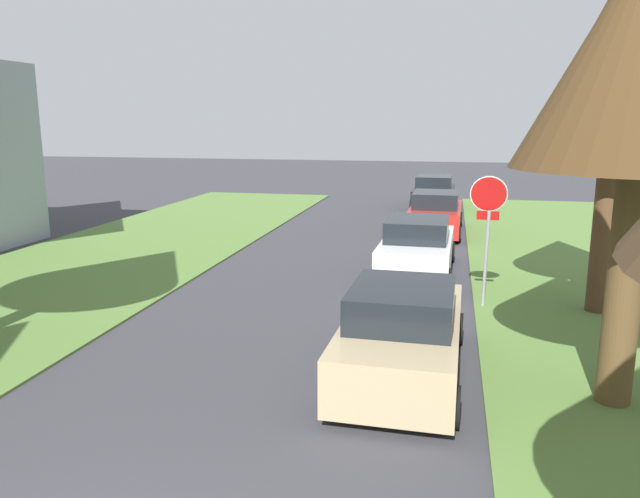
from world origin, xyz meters
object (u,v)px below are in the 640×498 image
Objects in this scene: parked_sedan_tan at (402,334)px; parked_sedan_red at (435,214)px; stop_sign_far at (488,213)px; parked_sedan_black at (434,193)px; parked_sedan_white at (417,248)px; street_tree_right_mid_b at (621,57)px.

parked_sedan_red is at bearing 89.33° from parked_sedan_tan.
parked_sedan_black is at bearing 95.78° from stop_sign_far.
stop_sign_far is 0.66× the size of parked_sedan_white.
parked_sedan_red is 6.63m from parked_sedan_black.
street_tree_right_mid_b is at bearing -75.55° from parked_sedan_black.
parked_sedan_tan and parked_sedan_black have the same top height.
parked_sedan_red is 1.00× the size of parked_sedan_black.
stop_sign_far is 0.66× the size of parked_sedan_black.
parked_sedan_tan is (-1.49, -4.10, -1.44)m from stop_sign_far.
parked_sedan_red is (0.15, 13.24, 0.00)m from parked_sedan_tan.
parked_sedan_red is at bearing 112.75° from street_tree_right_mid_b.
parked_sedan_black is (-4.02, 15.59, -4.68)m from street_tree_right_mid_b.
parked_sedan_white is at bearing 147.20° from street_tree_right_mid_b.
street_tree_right_mid_b is at bearing -67.25° from parked_sedan_red.
stop_sign_far is at bearing -59.55° from parked_sedan_white.
parked_sedan_black is (-0.26, 6.62, 0.00)m from parked_sedan_red.
parked_sedan_white is 1.00× the size of parked_sedan_black.
stop_sign_far is 4.59m from parked_sedan_tan.
parked_sedan_white is (-1.64, 2.79, -1.44)m from stop_sign_far.
stop_sign_far is at bearing -81.67° from parked_sedan_red.
parked_sedan_white is 1.00× the size of parked_sedan_red.
parked_sedan_tan is at bearing -89.70° from parked_sedan_black.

